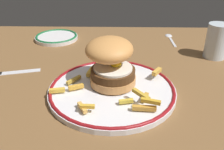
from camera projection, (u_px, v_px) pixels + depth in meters
ground_plane at (88, 98)px, 57.52cm from camera, size 112.96×100.11×4.00cm
dinner_plate at (112, 89)px, 55.55cm from camera, size 29.42×29.42×1.60cm
burger at (111, 61)px, 54.62cm from camera, size 12.93×13.20×10.92cm
fries_pile at (115, 86)px, 53.52cm from camera, size 26.16×20.80×2.60cm
water_glass at (216, 43)px, 71.39cm from camera, size 6.43×6.43×10.35cm
side_plate at (56, 37)px, 86.98cm from camera, size 15.30×15.30×1.60cm
knife at (0, 73)px, 63.69cm from camera, size 17.83×5.83×0.70cm
spoon at (169, 36)px, 89.22cm from camera, size 2.67×13.33×0.90cm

